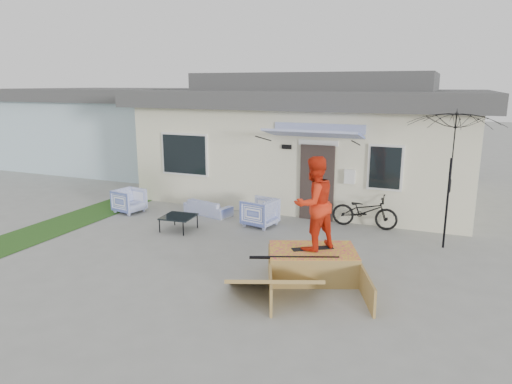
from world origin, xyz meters
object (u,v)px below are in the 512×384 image
at_px(armchair_left, 129,200).
at_px(armchair_right, 260,211).
at_px(coffee_table, 179,223).
at_px(skater, 314,202).
at_px(loveseat, 208,205).
at_px(bicycle, 365,207).
at_px(patio_umbrella, 450,174).
at_px(skateboard, 313,248).
at_px(skate_ramp, 312,264).

relative_size(armchair_left, armchair_right, 0.95).
height_order(coffee_table, skater, skater).
bearing_deg(loveseat, armchair_right, 179.83).
height_order(armchair_right, skater, skater).
bearing_deg(bicycle, loveseat, 96.67).
distance_m(patio_umbrella, skateboard, 3.82).
bearing_deg(skateboard, bicycle, 50.00).
height_order(armchair_left, skate_ramp, armchair_left).
xyz_separation_m(bicycle, skater, (-0.37, -3.63, 0.97)).
xyz_separation_m(armchair_left, armchair_right, (4.05, 0.26, 0.02)).
bearing_deg(armchair_left, loveseat, -61.82).
xyz_separation_m(armchair_left, skate_ramp, (6.30, -2.49, -0.11)).
relative_size(skateboard, skater, 0.45).
distance_m(armchair_left, coffee_table, 2.46).
xyz_separation_m(loveseat, skate_ramp, (4.06, -3.21, -0.01)).
relative_size(armchair_left, skateboard, 0.95).
relative_size(armchair_right, skateboard, 1.00).
bearing_deg(bicycle, coffee_table, 116.43).
bearing_deg(skate_ramp, armchair_left, 136.44).
xyz_separation_m(patio_umbrella, skate_ramp, (-2.33, -2.82, -1.47)).
relative_size(loveseat, armchair_right, 1.79).
relative_size(loveseat, bicycle, 0.85).
bearing_deg(skateboard, armchair_left, 124.66).
bearing_deg(loveseat, patio_umbrella, -169.51).
height_order(armchair_right, bicycle, bicycle).
bearing_deg(coffee_table, skateboard, -20.61).
relative_size(armchair_right, bicycle, 0.48).
xyz_separation_m(armchair_right, patio_umbrella, (4.58, 0.07, 1.34)).
bearing_deg(loveseat, coffee_table, 105.11).
relative_size(loveseat, coffee_table, 1.87).
height_order(skateboard, skater, skater).
bearing_deg(bicycle, skateboard, 174.72).
height_order(armchair_left, skater, skater).
bearing_deg(bicycle, armchair_right, 110.19).
bearing_deg(patio_umbrella, skater, -130.36).
distance_m(bicycle, skateboard, 3.65).
bearing_deg(armchair_left, coffee_table, -101.93).
distance_m(loveseat, skateboard, 5.14).
relative_size(armchair_right, skate_ramp, 0.37).
xyz_separation_m(armchair_right, skater, (2.23, -2.70, 1.11)).
height_order(armchair_right, patio_umbrella, patio_umbrella).
distance_m(loveseat, armchair_right, 1.87).
bearing_deg(skate_ramp, loveseat, 119.70).
distance_m(coffee_table, skateboard, 4.30).
bearing_deg(coffee_table, armchair_left, 157.66).
bearing_deg(coffee_table, bicycle, 25.81).
xyz_separation_m(coffee_table, bicycle, (4.38, 2.12, 0.35)).
xyz_separation_m(armchair_right, bicycle, (2.60, 0.92, 0.14)).
bearing_deg(armchair_left, armchair_right, -75.91).
bearing_deg(armchair_left, skater, -100.83).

